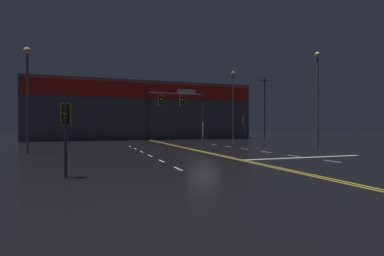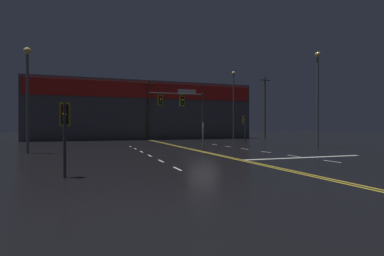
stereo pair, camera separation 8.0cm
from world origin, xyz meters
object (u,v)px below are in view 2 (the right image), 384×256
at_px(traffic_signal_corner_southwest, 65,123).
at_px(streetlight_far_left, 233,97).
at_px(streetlight_median_approach, 27,85).
at_px(traffic_signal_corner_northeast, 245,123).
at_px(streetlight_near_right, 318,87).
at_px(traffic_signal_median, 181,105).

height_order(traffic_signal_corner_southwest, streetlight_far_left, streetlight_far_left).
distance_m(traffic_signal_corner_southwest, streetlight_median_approach, 14.11).
relative_size(traffic_signal_corner_southwest, traffic_signal_corner_northeast, 0.89).
bearing_deg(streetlight_median_approach, traffic_signal_corner_southwest, -74.55).
xyz_separation_m(streetlight_near_right, streetlight_far_left, (1.07, 21.10, 0.94)).
xyz_separation_m(traffic_signal_median, streetlight_far_left, (15.91, 21.43, 3.22)).
bearing_deg(streetlight_near_right, traffic_signal_corner_northeast, 109.68).
xyz_separation_m(streetlight_near_right, streetlight_median_approach, (-26.98, 1.89, -0.77)).
height_order(traffic_signal_median, traffic_signal_corner_southwest, traffic_signal_median).
bearing_deg(streetlight_far_left, traffic_signal_corner_southwest, -126.93).
relative_size(traffic_signal_median, streetlight_near_right, 0.53).
xyz_separation_m(traffic_signal_corner_southwest, streetlight_far_left, (24.39, 32.45, 4.89)).
bearing_deg(streetlight_near_right, traffic_signal_corner_southwest, -154.04).
bearing_deg(traffic_signal_corner_northeast, traffic_signal_median, -140.09).
bearing_deg(streetlight_far_left, streetlight_median_approach, -145.61).
distance_m(traffic_signal_corner_southwest, traffic_signal_corner_northeast, 28.74).
bearing_deg(traffic_signal_corner_southwest, traffic_signal_median, 52.43).
relative_size(traffic_signal_median, traffic_signal_corner_northeast, 1.47).
bearing_deg(streetlight_median_approach, streetlight_far_left, 34.39).
distance_m(streetlight_median_approach, streetlight_far_left, 34.04).
relative_size(streetlight_near_right, streetlight_median_approach, 1.17).
distance_m(traffic_signal_corner_northeast, streetlight_far_left, 13.40).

